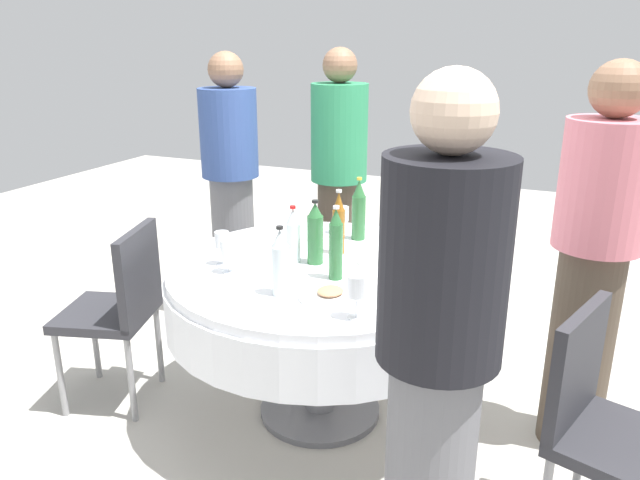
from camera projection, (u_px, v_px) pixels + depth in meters
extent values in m
plane|color=#B7B2A8|center=(320.00, 411.00, 2.88)|extent=(10.00, 10.00, 0.00)
cylinder|color=white|center=(320.00, 270.00, 2.65)|extent=(1.32, 1.32, 0.04)
cylinder|color=white|center=(320.00, 297.00, 2.69)|extent=(1.35, 1.35, 0.22)
cylinder|color=slate|center=(320.00, 367.00, 2.80)|extent=(0.14, 0.14, 0.48)
cylinder|color=slate|center=(320.00, 409.00, 2.87)|extent=(0.56, 0.56, 0.03)
cylinder|color=#2D6B38|center=(315.00, 240.00, 2.64)|extent=(0.07, 0.07, 0.21)
cone|color=#2D6B38|center=(315.00, 210.00, 2.60)|extent=(0.06, 0.06, 0.06)
cylinder|color=black|center=(315.00, 201.00, 2.58)|extent=(0.03, 0.03, 0.01)
cylinder|color=#2D6B38|center=(359.00, 218.00, 2.96)|extent=(0.07, 0.07, 0.22)
cone|color=#2D6B38|center=(359.00, 188.00, 2.91)|extent=(0.06, 0.06, 0.08)
cylinder|color=gold|center=(359.00, 179.00, 2.89)|extent=(0.02, 0.02, 0.01)
cylinder|color=silver|center=(281.00, 271.00, 2.32)|extent=(0.07, 0.07, 0.20)
cone|color=silver|center=(280.00, 238.00, 2.27)|extent=(0.06, 0.06, 0.07)
cylinder|color=black|center=(280.00, 228.00, 2.26)|extent=(0.03, 0.03, 0.01)
cylinder|color=#8C5619|center=(338.00, 232.00, 2.76)|extent=(0.06, 0.06, 0.21)
cone|color=#8C5619|center=(339.00, 201.00, 2.72)|extent=(0.05, 0.05, 0.08)
cylinder|color=silver|center=(339.00, 191.00, 2.70)|extent=(0.03, 0.03, 0.01)
cylinder|color=silver|center=(293.00, 243.00, 2.66)|extent=(0.06, 0.06, 0.18)
cone|color=silver|center=(293.00, 216.00, 2.62)|extent=(0.06, 0.06, 0.07)
cylinder|color=red|center=(293.00, 207.00, 2.61)|extent=(0.03, 0.03, 0.01)
cylinder|color=#2D6B38|center=(336.00, 251.00, 2.46)|extent=(0.06, 0.06, 0.24)
cone|color=#2D6B38|center=(336.00, 216.00, 2.42)|extent=(0.05, 0.05, 0.06)
cylinder|color=silver|center=(336.00, 207.00, 2.40)|extent=(0.03, 0.03, 0.01)
cylinder|color=white|center=(230.00, 272.00, 2.56)|extent=(0.06, 0.06, 0.00)
cylinder|color=white|center=(229.00, 264.00, 2.55)|extent=(0.01, 0.01, 0.07)
cylinder|color=white|center=(228.00, 248.00, 2.53)|extent=(0.07, 0.07, 0.07)
cylinder|color=gold|center=(229.00, 253.00, 2.54)|extent=(0.06, 0.06, 0.03)
cylinder|color=white|center=(356.00, 318.00, 2.15)|extent=(0.06, 0.06, 0.00)
cylinder|color=white|center=(356.00, 307.00, 2.13)|extent=(0.01, 0.01, 0.08)
cylinder|color=white|center=(356.00, 286.00, 2.11)|extent=(0.07, 0.07, 0.08)
cylinder|color=gold|center=(356.00, 291.00, 2.12)|extent=(0.06, 0.06, 0.03)
cylinder|color=white|center=(441.00, 261.00, 2.69)|extent=(0.06, 0.06, 0.00)
cylinder|color=white|center=(441.00, 254.00, 2.68)|extent=(0.01, 0.01, 0.06)
cylinder|color=white|center=(442.00, 240.00, 2.66)|extent=(0.07, 0.07, 0.07)
cylinder|color=gold|center=(442.00, 244.00, 2.66)|extent=(0.06, 0.06, 0.03)
cylinder|color=white|center=(223.00, 264.00, 2.65)|extent=(0.06, 0.06, 0.00)
cylinder|color=white|center=(223.00, 255.00, 2.64)|extent=(0.01, 0.01, 0.08)
cylinder|color=white|center=(222.00, 239.00, 2.62)|extent=(0.06, 0.06, 0.07)
cylinder|color=white|center=(341.00, 233.00, 3.07)|extent=(0.06, 0.06, 0.00)
cylinder|color=white|center=(341.00, 227.00, 3.06)|extent=(0.01, 0.01, 0.06)
cylinder|color=white|center=(341.00, 214.00, 3.04)|extent=(0.08, 0.08, 0.07)
cylinder|color=white|center=(382.00, 261.00, 2.67)|extent=(0.22, 0.22, 0.02)
cylinder|color=white|center=(330.00, 295.00, 2.32)|extent=(0.25, 0.25, 0.02)
ellipsoid|color=tan|center=(330.00, 291.00, 2.31)|extent=(0.11, 0.10, 0.02)
cylinder|color=white|center=(252.00, 240.00, 2.95)|extent=(0.24, 0.24, 0.02)
cube|color=silver|center=(257.00, 281.00, 2.46)|extent=(0.11, 0.16, 0.00)
cube|color=silver|center=(400.00, 301.00, 2.28)|extent=(0.13, 0.14, 0.00)
cube|color=silver|center=(315.00, 240.00, 2.97)|extent=(0.08, 0.17, 0.00)
cylinder|color=black|center=(444.00, 261.00, 1.57)|extent=(0.34, 0.34, 0.55)
sphere|color=beige|center=(454.00, 111.00, 1.45)|extent=(0.21, 0.21, 0.21)
cylinder|color=#4C3F33|center=(338.00, 246.00, 3.85)|extent=(0.26, 0.26, 0.85)
cylinder|color=#2D8C59|center=(339.00, 133.00, 3.62)|extent=(0.34, 0.34, 0.58)
sphere|color=#8C664C|center=(340.00, 65.00, 3.50)|extent=(0.20, 0.20, 0.20)
cylinder|color=slate|center=(234.00, 246.00, 3.79)|extent=(0.26, 0.26, 0.89)
cylinder|color=#334C8C|center=(229.00, 133.00, 3.57)|extent=(0.34, 0.34, 0.52)
sphere|color=#8C664C|center=(226.00, 69.00, 3.45)|extent=(0.20, 0.20, 0.20)
cylinder|color=#4C3F33|center=(580.00, 348.00, 2.54)|extent=(0.26, 0.26, 0.90)
cylinder|color=#D8727F|center=(605.00, 185.00, 2.32)|extent=(0.34, 0.34, 0.50)
sphere|color=#8C664C|center=(620.00, 89.00, 2.21)|extent=(0.21, 0.21, 0.21)
cube|color=#2D2D33|center=(626.00, 447.00, 1.93)|extent=(0.50, 0.50, 0.04)
cube|color=#2D2D33|center=(577.00, 369.00, 1.97)|extent=(0.39, 0.16, 0.42)
cylinder|color=gray|center=(580.00, 459.00, 2.23)|extent=(0.03, 0.03, 0.43)
cube|color=#2D2D33|center=(106.00, 314.00, 2.85)|extent=(0.50, 0.50, 0.04)
cube|color=#2D2D33|center=(139.00, 274.00, 2.76)|extent=(0.40, 0.15, 0.42)
cylinder|color=gray|center=(95.00, 340.00, 3.10)|extent=(0.03, 0.03, 0.43)
cylinder|color=gray|center=(60.00, 375.00, 2.78)|extent=(0.03, 0.03, 0.43)
cylinder|color=gray|center=(159.00, 344.00, 3.06)|extent=(0.03, 0.03, 0.43)
cylinder|color=gray|center=(131.00, 379.00, 2.74)|extent=(0.03, 0.03, 0.43)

